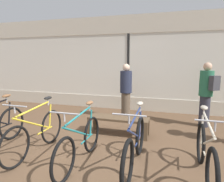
{
  "coord_description": "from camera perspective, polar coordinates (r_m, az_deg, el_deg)",
  "views": [
    {
      "loc": [
        1.46,
        -3.32,
        1.75
      ],
      "look_at": [
        0.0,
        1.49,
        0.95
      ],
      "focal_mm": 32.0,
      "sensor_mm": 36.0,
      "label": 1
    }
  ],
  "objects": [
    {
      "name": "bicycle_left",
      "position": [
        4.06,
        -20.86,
        -11.11
      ],
      "size": [
        0.46,
        1.74,
        1.03
      ],
      "color": "black",
      "rests_on": "ground_plane"
    },
    {
      "name": "bicycle_far_right",
      "position": [
        3.33,
        25.14,
        -16.0
      ],
      "size": [
        0.46,
        1.74,
        1.04
      ],
      "color": "black",
      "rests_on": "ground_plane"
    },
    {
      "name": "shop_back_wall",
      "position": [
        6.89,
        4.69,
        8.08
      ],
      "size": [
        12.0,
        0.08,
        3.2
      ],
      "color": "beige",
      "rests_on": "ground_plane"
    },
    {
      "name": "ground_plane",
      "position": [
        4.03,
        -6.42,
        -16.77
      ],
      "size": [
        24.0,
        24.0,
        0.0
      ],
      "primitive_type": "plane",
      "color": "brown"
    },
    {
      "name": "customer_by_window",
      "position": [
        5.81,
        4.0,
        0.12
      ],
      "size": [
        0.47,
        0.47,
        1.62
      ],
      "color": "brown",
      "rests_on": "ground_plane"
    },
    {
      "name": "bicycle_right",
      "position": [
        3.34,
        6.56,
        -15.21
      ],
      "size": [
        0.46,
        1.77,
        1.03
      ],
      "color": "black",
      "rests_on": "ground_plane"
    },
    {
      "name": "display_bench",
      "position": [
        4.7,
        1.86,
        -8.35
      ],
      "size": [
        1.4,
        0.44,
        0.42
      ],
      "color": "brown",
      "rests_on": "ground_plane"
    },
    {
      "name": "customer_near_rack",
      "position": [
        5.67,
        25.34,
        -0.42
      ],
      "size": [
        0.53,
        0.55,
        1.68
      ],
      "color": "#2D2D38",
      "rests_on": "ground_plane"
    },
    {
      "name": "bicycle_center",
      "position": [
        3.48,
        -9.07,
        -14.28
      ],
      "size": [
        0.46,
        1.7,
        1.02
      ],
      "color": "black",
      "rests_on": "ground_plane"
    }
  ]
}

